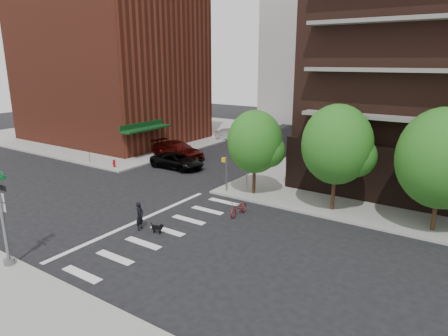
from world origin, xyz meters
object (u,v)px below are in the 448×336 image
(fire_hydrant, at_px, (114,163))
(parked_car_maroon, at_px, (178,150))
(traffic_signal, at_px, (3,215))
(parked_car_silver, at_px, (236,134))
(scooter, at_px, (239,208))
(parked_car_black, at_px, (177,161))
(dog_walker, at_px, (140,216))

(fire_hydrant, bearing_deg, parked_car_maroon, 70.41)
(traffic_signal, relative_size, parked_car_silver, 1.19)
(parked_car_maroon, relative_size, parked_car_silver, 1.18)
(parked_car_maroon, bearing_deg, scooter, -123.10)
(parked_car_black, distance_m, parked_car_maroon, 3.96)
(parked_car_silver, bearing_deg, parked_car_black, -174.88)
(dog_walker, bearing_deg, parked_car_silver, 5.19)
(traffic_signal, xyz_separation_m, fire_hydrant, (-10.03, 15.29, -2.15))
(parked_car_maroon, distance_m, scooter, 16.64)
(dog_walker, bearing_deg, parked_car_black, 15.98)
(fire_hydrant, bearing_deg, parked_car_silver, 82.50)
(parked_car_silver, bearing_deg, scooter, -152.10)
(traffic_signal, relative_size, fire_hydrant, 8.20)
(traffic_signal, bearing_deg, scooter, 64.51)
(fire_hydrant, relative_size, parked_car_maroon, 0.12)
(traffic_signal, relative_size, parked_car_maroon, 1.01)
(fire_hydrant, bearing_deg, dog_walker, -35.38)
(parked_car_black, xyz_separation_m, parked_car_silver, (-2.48, 14.09, 0.10))
(fire_hydrant, bearing_deg, scooter, -12.11)
(scooter, distance_m, dog_walker, 6.36)
(dog_walker, bearing_deg, traffic_signal, 148.13)
(fire_hydrant, distance_m, scooter, 16.07)
(parked_car_black, height_order, dog_walker, dog_walker)
(parked_car_silver, bearing_deg, traffic_signal, -171.59)
(traffic_signal, relative_size, scooter, 3.21)
(parked_car_silver, height_order, dog_walker, dog_walker)
(traffic_signal, relative_size, parked_car_black, 1.14)
(parked_car_black, xyz_separation_m, scooter, (10.93, -6.75, -0.24))
(parked_car_silver, relative_size, dog_walker, 2.94)
(parked_car_black, relative_size, scooter, 2.80)
(parked_car_black, bearing_deg, parked_car_silver, 10.01)
(parked_car_black, bearing_deg, scooter, -121.68)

